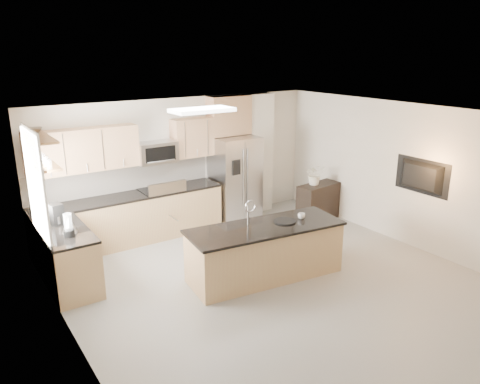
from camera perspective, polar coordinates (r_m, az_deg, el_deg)
floor at (r=7.37m, az=4.88°, el=-11.37°), size 6.50×6.50×0.00m
ceiling at (r=6.55m, az=5.46°, el=9.06°), size 6.00×6.50×0.02m
wall_back at (r=9.49m, az=-7.25°, el=3.52°), size 6.00×0.02×2.60m
wall_left at (r=5.59m, az=-19.75°, el=-7.21°), size 0.02×6.50×2.60m
wall_right at (r=8.98m, az=20.25°, el=1.79°), size 0.02×6.50×2.60m
back_counter at (r=8.98m, az=-13.11°, el=-3.11°), size 3.55×0.66×1.44m
left_counter at (r=7.65m, az=-20.34°, el=-7.51°), size 0.66×1.50×0.92m
range at (r=9.20m, az=-9.46°, el=-2.41°), size 0.76×0.64×1.14m
upper_cabinets at (r=8.74m, az=-14.55°, el=5.45°), size 3.50×0.33×0.75m
microwave at (r=8.99m, az=-10.15°, el=4.78°), size 0.76×0.40×0.40m
refrigerator at (r=9.79m, az=-0.62°, el=1.60°), size 0.92×0.78×1.78m
partition_column at (r=10.29m, az=2.23°, el=4.70°), size 0.60×0.30×2.60m
window at (r=7.21m, az=-23.62°, el=0.69°), size 0.04×1.15×1.65m
shelf_lower at (r=7.25m, az=-23.08°, el=3.32°), size 0.30×1.20×0.04m
shelf_upper at (r=7.18m, az=-23.42°, el=6.18°), size 0.30×1.20×0.04m
ceiling_fixture at (r=7.65m, az=-4.63°, el=9.93°), size 1.00×0.50×0.06m
island at (r=7.47m, az=3.06°, el=-7.22°), size 2.57×1.19×1.28m
credenza at (r=10.05m, az=9.54°, el=-1.21°), size 1.03×0.53×0.79m
cup at (r=7.65m, az=7.50°, el=-2.93°), size 0.13×0.13×0.10m
platter at (r=7.50m, az=5.48°, el=-3.57°), size 0.36×0.36×0.02m
blender at (r=7.12m, az=-20.18°, el=-4.00°), size 0.15×0.15×0.35m
kettle at (r=7.29m, az=-20.09°, el=-3.75°), size 0.22×0.22×0.28m
coffee_maker at (r=7.69m, az=-21.48°, el=-2.57°), size 0.21×0.24×0.33m
bowl at (r=7.47m, az=-23.94°, el=6.97°), size 0.39×0.39×0.09m
flower_vase at (r=9.81m, az=9.16°, el=2.77°), size 0.76×0.72×0.66m
television at (r=8.78m, az=20.98°, el=1.73°), size 0.14×1.08×0.62m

